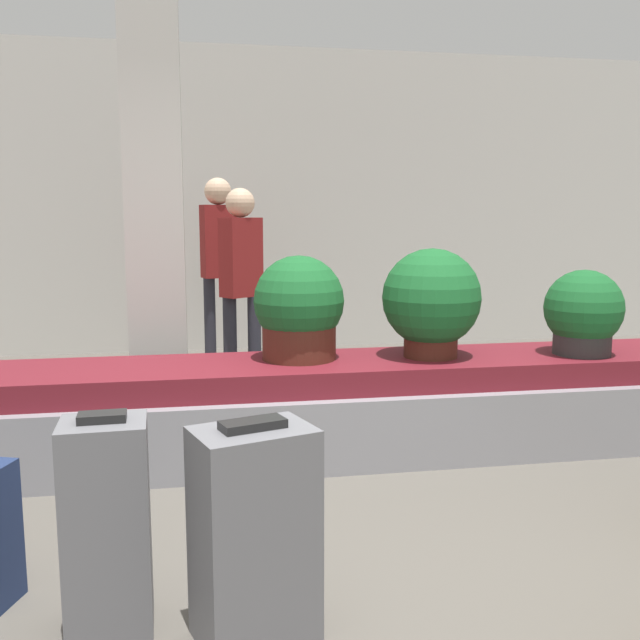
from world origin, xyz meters
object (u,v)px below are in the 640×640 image
(suitcase_4, at_px, (107,525))
(traveler_0, at_px, (241,272))
(potted_plant_0, at_px, (299,309))
(potted_plant_2, at_px, (431,302))
(suitcase_2, at_px, (254,534))
(traveler_1, at_px, (219,253))
(pillar, at_px, (154,194))
(potted_plant_1, at_px, (583,313))

(suitcase_4, distance_m, traveler_0, 3.43)
(potted_plant_0, relative_size, traveler_0, 0.38)
(potted_plant_2, relative_size, traveler_0, 0.41)
(suitcase_2, bearing_deg, traveler_1, 71.25)
(suitcase_4, bearing_deg, traveler_0, 75.35)
(suitcase_2, distance_m, potted_plant_0, 2.08)
(potted_plant_2, bearing_deg, suitcase_2, -124.00)
(potted_plant_0, distance_m, potted_plant_2, 0.82)
(suitcase_4, distance_m, potted_plant_2, 2.53)
(pillar, xyz_separation_m, traveler_0, (0.64, 0.56, -0.61))
(traveler_1, bearing_deg, traveler_0, -98.63)
(suitcase_2, bearing_deg, potted_plant_2, 38.18)
(potted_plant_0, bearing_deg, potted_plant_1, -5.63)
(pillar, distance_m, suitcase_2, 3.17)
(suitcase_4, height_order, traveler_1, traveler_1)
(pillar, xyz_separation_m, suitcase_2, (0.43, -2.89, -1.22))
(suitcase_4, distance_m, traveler_1, 4.47)
(pillar, xyz_separation_m, suitcase_4, (-0.07, -2.74, -1.22))
(suitcase_2, bearing_deg, potted_plant_1, 20.72)
(potted_plant_1, height_order, traveler_0, traveler_0)
(potted_plant_0, bearing_deg, suitcase_4, -117.82)
(traveler_0, xyz_separation_m, traveler_1, (-0.13, 1.07, 0.10))
(suitcase_4, xyz_separation_m, potted_plant_2, (1.77, 1.73, 0.54))
(suitcase_4, height_order, potted_plant_0, potted_plant_0)
(potted_plant_1, distance_m, traveler_0, 2.64)
(suitcase_2, distance_m, potted_plant_2, 2.34)
(potted_plant_0, relative_size, traveler_1, 0.35)
(suitcase_2, relative_size, traveler_0, 0.47)
(potted_plant_0, bearing_deg, suitcase_2, -102.95)
(potted_plant_1, distance_m, potted_plant_2, 0.98)
(pillar, relative_size, traveler_1, 1.78)
(pillar, distance_m, potted_plant_2, 2.09)
(pillar, relative_size, suitcase_2, 4.10)
(potted_plant_0, height_order, potted_plant_1, potted_plant_0)
(potted_plant_2, bearing_deg, pillar, 149.27)
(potted_plant_0, distance_m, traveler_1, 2.60)
(pillar, height_order, traveler_0, pillar)
(potted_plant_2, xyz_separation_m, traveler_0, (-1.06, 1.57, 0.07))
(suitcase_2, distance_m, traveler_0, 3.52)
(suitcase_4, xyz_separation_m, potted_plant_0, (0.95, 1.81, 0.50))
(pillar, distance_m, traveler_1, 1.79)
(traveler_1, bearing_deg, potted_plant_0, -97.32)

